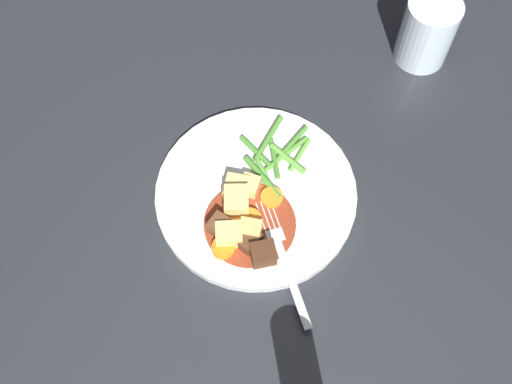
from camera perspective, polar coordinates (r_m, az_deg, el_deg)
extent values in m
plane|color=#26282D|center=(0.83, 0.00, -0.43)|extent=(3.00, 3.00, 0.00)
cylinder|color=white|center=(0.82, 0.00, -0.21)|extent=(0.26, 0.26, 0.01)
cylinder|color=#93381E|center=(0.79, -0.56, -2.95)|extent=(0.12, 0.12, 0.00)
cylinder|color=orange|center=(0.81, 1.43, -0.55)|extent=(0.03, 0.03, 0.01)
cylinder|color=orange|center=(0.79, -0.61, -2.63)|extent=(0.04, 0.04, 0.01)
cylinder|color=orange|center=(0.78, -3.28, -4.97)|extent=(0.03, 0.03, 0.01)
cylinder|color=orange|center=(0.79, -1.65, -3.27)|extent=(0.05, 0.05, 0.01)
cube|color=#E5CC7A|center=(0.81, -0.66, 0.41)|extent=(0.03, 0.03, 0.02)
cube|color=#E5CC7A|center=(0.79, -1.79, -0.91)|extent=(0.05, 0.04, 0.03)
cube|color=#E5CC7A|center=(0.77, -2.23, -4.05)|extent=(0.04, 0.04, 0.03)
cube|color=#E5CC7A|center=(0.80, -1.80, 0.29)|extent=(0.04, 0.04, 0.02)
cube|color=#DBBC6B|center=(0.78, -0.52, -3.47)|extent=(0.03, 0.03, 0.02)
cube|color=#4C2B19|center=(0.77, 0.66, -5.66)|extent=(0.04, 0.04, 0.03)
cube|color=brown|center=(0.78, -3.38, -3.08)|extent=(0.03, 0.03, 0.02)
cube|color=#56331E|center=(0.78, -0.57, -4.50)|extent=(0.03, 0.03, 0.02)
cylinder|color=#66AD42|center=(0.83, 2.91, 3.07)|extent=(0.03, 0.06, 0.01)
cylinder|color=#4C8E33|center=(0.85, 3.17, 4.34)|extent=(0.07, 0.02, 0.01)
cylinder|color=#599E38|center=(0.84, 2.73, 3.47)|extent=(0.07, 0.03, 0.01)
cylinder|color=#4C8E33|center=(0.84, 1.37, 3.21)|extent=(0.05, 0.04, 0.01)
cylinder|color=#4C8E33|center=(0.82, 0.77, 1.27)|extent=(0.04, 0.07, 0.01)
cylinder|color=#4C8E33|center=(0.84, 0.02, 3.69)|extent=(0.03, 0.06, 0.01)
cylinder|color=#66AD42|center=(0.84, 3.99, 3.40)|extent=(0.05, 0.01, 0.01)
cylinder|color=#66AD42|center=(0.82, 1.07, 1.46)|extent=(0.04, 0.04, 0.01)
cylinder|color=#4C8E33|center=(0.85, 1.12, 4.92)|extent=(0.08, 0.01, 0.01)
cube|color=silver|center=(0.77, 3.36, -8.41)|extent=(0.09, 0.09, 0.00)
cube|color=silver|center=(0.79, 1.77, -4.03)|extent=(0.03, 0.03, 0.00)
cylinder|color=silver|center=(0.80, 1.73, -1.95)|extent=(0.03, 0.03, 0.00)
cylinder|color=silver|center=(0.80, 1.30, -2.08)|extent=(0.03, 0.03, 0.00)
cylinder|color=silver|center=(0.80, 0.88, -2.20)|extent=(0.03, 0.03, 0.00)
cylinder|color=silver|center=(0.80, 0.45, -2.33)|extent=(0.03, 0.03, 0.00)
cylinder|color=silver|center=(0.95, 15.33, 13.93)|extent=(0.08, 0.08, 0.10)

